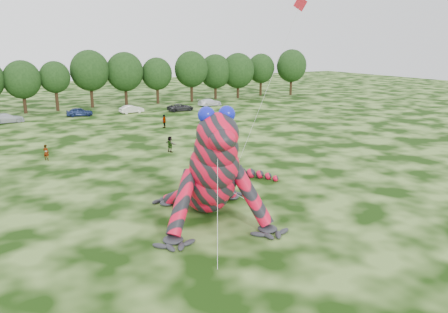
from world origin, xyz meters
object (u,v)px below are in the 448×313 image
object	(u,v)px
tree_9	(56,86)
spectator_3	(164,121)
car_7	(210,102)
spectator_5	(170,144)
tree_10	(90,79)
car_6	(181,107)
inflatable_gecko	(203,155)
tree_17	(291,72)
tree_15	(238,76)
tree_11	(125,79)
spectator_0	(46,152)
car_3	(6,118)
tree_12	(157,81)
tree_14	(215,77)
tree_8	(23,87)
car_4	(79,112)
flying_kite	(295,17)
tree_13	(191,77)
tree_16	(261,75)
car_5	(131,109)

from	to	relation	value
tree_9	spectator_3	xyz separation A→B (m)	(10.74, -24.19, -3.39)
car_7	spectator_5	size ratio (longest dim) A/B	2.66
tree_10	car_6	size ratio (longest dim) A/B	2.23
inflatable_gecko	tree_17	size ratio (longest dim) A/B	1.57
tree_15	spectator_3	bearing A→B (deg)	-137.29
tree_11	spectator_0	world-z (taller)	tree_11
car_3	spectator_5	xyz separation A→B (m)	(14.89, -28.62, 0.16)
tree_10	tree_12	bearing A→B (deg)	-3.80
tree_14	car_3	size ratio (longest dim) A/B	1.87
inflatable_gecko	car_7	distance (m)	53.29
tree_17	spectator_3	world-z (taller)	tree_17
tree_8	tree_11	world-z (taller)	tree_11
inflatable_gecko	tree_14	bearing A→B (deg)	75.07
car_4	tree_8	bearing A→B (deg)	51.11
flying_kite	tree_10	world-z (taller)	flying_kite
tree_10	car_3	bearing A→B (deg)	-145.52
car_6	tree_13	bearing A→B (deg)	-35.68
tree_14	spectator_3	xyz separation A→B (m)	(-21.66, -25.57, -3.75)
tree_12	car_6	size ratio (longest dim) A/B	1.91
flying_kite	tree_9	xyz separation A→B (m)	(-12.06, 51.58, -9.45)
flying_kite	car_4	bearing A→B (deg)	102.72
flying_kite	tree_8	world-z (taller)	flying_kite
car_7	car_4	bearing A→B (deg)	86.99
inflatable_gecko	tree_13	size ratio (longest dim) A/B	1.60
spectator_5	inflatable_gecko	bearing A→B (deg)	147.73
tree_12	tree_16	distance (m)	25.49
tree_14	tree_17	xyz separation A→B (m)	(18.49, -2.06, 0.45)
flying_kite	tree_8	xyz separation A→B (m)	(-17.34, 51.22, -9.32)
tree_11	tree_12	xyz separation A→B (m)	(6.23, -0.46, -0.55)
tree_8	car_5	distance (m)	18.52
tree_15	tree_17	bearing A→B (deg)	-4.70
tree_16	spectator_5	distance (m)	55.27
car_4	car_3	bearing A→B (deg)	102.48
tree_13	car_7	bearing A→B (deg)	-86.92
tree_12	car_5	bearing A→B (deg)	-131.54
tree_13	car_5	distance (m)	18.21
flying_kite	tree_8	bearing A→B (deg)	108.70
flying_kite	tree_17	distance (m)	64.59
spectator_5	tree_17	bearing A→B (deg)	-68.72
spectator_5	tree_16	bearing A→B (deg)	-62.23
inflatable_gecko	tree_10	distance (m)	56.15
tree_13	car_7	world-z (taller)	tree_13
car_3	car_6	xyz separation A→B (m)	(27.72, -1.74, -0.08)
tree_14	spectator_5	bearing A→B (deg)	-123.86
car_7	tree_10	bearing A→B (deg)	62.41
tree_15	car_5	xyz separation A→B (m)	(-26.72, -9.36, -4.14)
tree_17	spectator_3	xyz separation A→B (m)	(-40.14, -23.51, -4.20)
tree_16	spectator_5	world-z (taller)	tree_16
car_7	car_6	bearing A→B (deg)	109.86
tree_8	car_5	bearing A→B (deg)	-28.22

